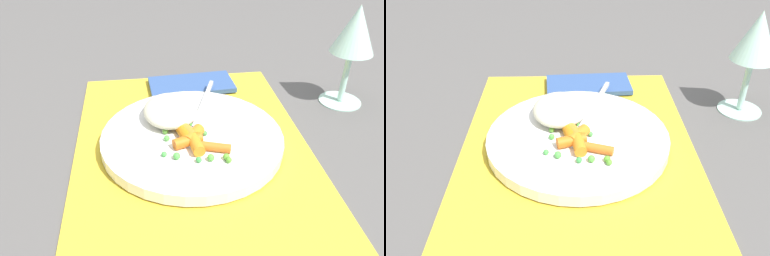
% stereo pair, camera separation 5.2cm
% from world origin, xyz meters
% --- Properties ---
extents(ground_plane, '(2.40, 2.40, 0.00)m').
position_xyz_m(ground_plane, '(0.00, 0.00, 0.00)').
color(ground_plane, '#565451').
extents(placemat, '(0.45, 0.33, 0.01)m').
position_xyz_m(placemat, '(0.00, 0.00, 0.00)').
color(placemat, gold).
rests_on(placemat, ground_plane).
extents(plate, '(0.25, 0.25, 0.02)m').
position_xyz_m(plate, '(0.00, 0.00, 0.01)').
color(plate, white).
rests_on(plate, placemat).
extents(rice_mound, '(0.09, 0.08, 0.03)m').
position_xyz_m(rice_mound, '(-0.04, -0.03, 0.04)').
color(rice_mound, beige).
rests_on(rice_mound, plate).
extents(carrot_portion, '(0.08, 0.08, 0.02)m').
position_xyz_m(carrot_portion, '(0.02, -0.00, 0.03)').
color(carrot_portion, orange).
rests_on(carrot_portion, plate).
extents(pea_scatter, '(0.10, 0.09, 0.01)m').
position_xyz_m(pea_scatter, '(0.03, -0.00, 0.03)').
color(pea_scatter, '#5BAA2E').
rests_on(pea_scatter, plate).
extents(fork, '(0.19, 0.08, 0.01)m').
position_xyz_m(fork, '(-0.04, 0.01, 0.03)').
color(fork, silver).
rests_on(fork, plate).
extents(wine_glass, '(0.07, 0.07, 0.16)m').
position_xyz_m(wine_glass, '(-0.10, 0.27, 0.12)').
color(wine_glass, '#B2E0CC').
rests_on(wine_glass, ground_plane).
extents(napkin, '(0.08, 0.15, 0.01)m').
position_xyz_m(napkin, '(-0.17, 0.02, 0.01)').
color(napkin, '#33518C').
rests_on(napkin, placemat).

